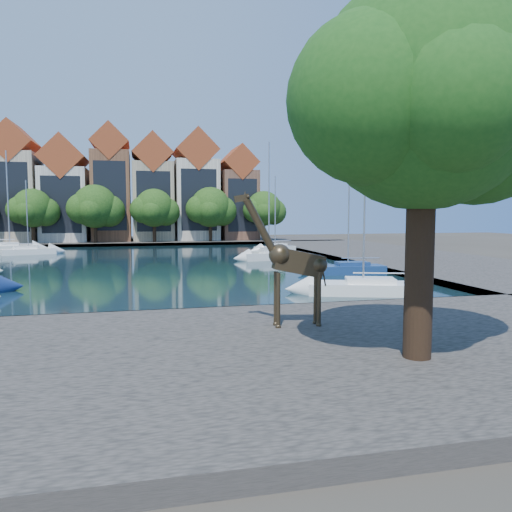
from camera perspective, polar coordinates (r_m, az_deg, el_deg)
The scene contains 24 objects.
ground at distance 22.13m, azimuth -12.44°, elevation -7.30°, with size 160.00×160.00×0.00m, color #38332B.
water_basin at distance 45.86m, azimuth -12.92°, elevation -0.92°, with size 38.00×50.00×0.08m, color black.
near_quay at distance 15.28m, azimuth -12.03°, elevation -11.91°, with size 50.00×14.00×0.50m, color #504A45.
far_quay at distance 77.76m, azimuth -13.10°, elevation 1.61°, with size 60.00×16.00×0.50m, color #504A45.
right_quay at distance 52.34m, azimuth 15.60°, elevation -0.03°, with size 14.00×52.00×0.50m, color #504A45.
plane_tree at distance 15.18m, azimuth 19.04°, elevation 16.14°, with size 8.32×6.40×10.62m.
townhouse_west_mid at distance 79.48m, azimuth -25.67°, elevation 7.08°, with size 5.94×9.18×16.79m.
townhouse_west_inner at distance 78.34m, azimuth -20.96°, elevation 6.63°, with size 6.43×9.18×15.15m.
townhouse_center at distance 77.79m, azimuth -16.20°, elevation 7.53°, with size 5.44×9.18×16.93m.
townhouse_east_inner at distance 77.71m, azimuth -11.73°, elevation 7.16°, with size 5.94×9.18×15.79m.
townhouse_east_mid at distance 78.19m, azimuth -6.93°, elevation 7.48°, with size 6.43×9.18×16.65m.
townhouse_east_end at distance 79.14m, azimuth -2.20°, elevation 6.76°, with size 5.44×9.18×14.43m.
far_tree_west at distance 73.40m, azimuth -24.12°, elevation 4.88°, with size 6.76×5.20×7.36m.
far_tree_mid_west at distance 72.35m, azimuth -17.85°, elevation 5.25°, with size 7.80×6.00×8.00m.
far_tree_mid_east at distance 72.16m, azimuth -11.49°, elevation 5.27°, with size 7.02×5.40×7.52m.
far_tree_east at distance 72.87m, azimuth -5.16°, elevation 5.43°, with size 7.54×5.80×7.84m.
far_tree_far_east at distance 74.42m, azimuth 0.97°, elevation 5.31°, with size 6.76×5.20×7.36m.
giraffe_statue at distance 18.23m, azimuth 4.11°, elevation -0.66°, with size 3.38×0.65×4.83m.
sailboat_left_d at distance 59.97m, azimuth -24.57°, elevation 0.63°, with size 5.75×3.65×8.08m.
sailboat_left_e at distance 64.60m, azimuth -26.31°, elevation 0.97°, with size 6.25×3.34×11.67m.
sailboat_right_a at distance 28.70m, azimuth 12.14°, elevation -3.28°, with size 6.48×3.93×10.76m.
sailboat_right_b at distance 37.98m, azimuth 10.46°, elevation -1.24°, with size 5.53×2.28×10.85m.
sailboat_right_c at distance 48.18m, azimuth 1.48°, elevation 0.25°, with size 5.23×2.43×11.26m.
sailboat_right_d at distance 57.23m, azimuth 2.19°, elevation 0.97°, with size 5.01×3.00×8.73m.
Camera 1 is at (-0.26, -21.63, 4.67)m, focal length 35.00 mm.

